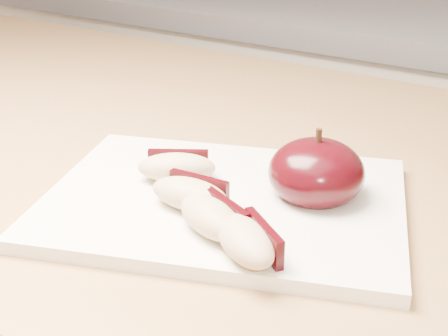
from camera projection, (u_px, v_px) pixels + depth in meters
The scene contains 7 objects.
back_cabinet at pixel (427, 231), 1.32m from camera, with size 2.40×0.62×0.94m.
cutting_board at pixel (224, 202), 0.51m from camera, with size 0.29×0.21×0.01m, color white.
apple_half at pixel (316, 173), 0.51m from camera, with size 0.09×0.09×0.07m.
apple_wedge_a at pixel (177, 167), 0.54m from camera, with size 0.07×0.06×0.02m.
apple_wedge_b at pixel (191, 194), 0.49m from camera, with size 0.07×0.04×0.02m.
apple_wedge_c at pixel (213, 217), 0.46m from camera, with size 0.07×0.06×0.02m.
apple_wedge_d at pixel (247, 240), 0.43m from camera, with size 0.07×0.06×0.02m.
Camera 1 is at (0.28, 0.01, 1.15)m, focal length 50.00 mm.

